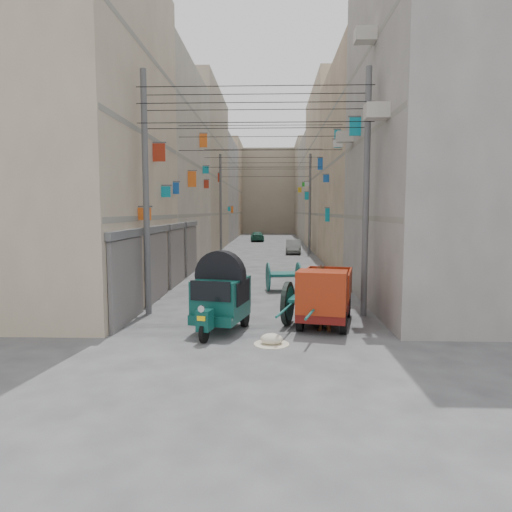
{
  "coord_description": "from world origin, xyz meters",
  "views": [
    {
      "loc": [
        0.55,
        -8.99,
        3.45
      ],
      "look_at": [
        0.01,
        6.5,
        1.92
      ],
      "focal_mm": 32.0,
      "sensor_mm": 36.0,
      "label": 1
    }
  ],
  "objects_px": {
    "distant_car_white": "(229,263)",
    "distant_car_grey": "(293,247)",
    "tonga_cart": "(308,304)",
    "auto_rickshaw": "(221,295)",
    "feed_sack": "(272,339)",
    "distant_car_green": "(257,236)",
    "second_cart": "(283,276)",
    "horse": "(325,297)",
    "mini_truck": "(324,299)"
  },
  "relations": [
    {
      "from": "distant_car_green",
      "to": "auto_rickshaw",
      "type": "bearing_deg",
      "value": 86.92
    },
    {
      "from": "mini_truck",
      "to": "horse",
      "type": "distance_m",
      "value": 0.09
    },
    {
      "from": "second_cart",
      "to": "horse",
      "type": "height_order",
      "value": "horse"
    },
    {
      "from": "second_cart",
      "to": "distant_car_white",
      "type": "xyz_separation_m",
      "value": [
        -2.9,
        5.9,
        -0.11
      ]
    },
    {
      "from": "mini_truck",
      "to": "second_cart",
      "type": "distance_m",
      "value": 6.27
    },
    {
      "from": "auto_rickshaw",
      "to": "feed_sack",
      "type": "bearing_deg",
      "value": -28.77
    },
    {
      "from": "distant_car_white",
      "to": "distant_car_green",
      "type": "height_order",
      "value": "distant_car_white"
    },
    {
      "from": "auto_rickshaw",
      "to": "horse",
      "type": "bearing_deg",
      "value": 24.93
    },
    {
      "from": "tonga_cart",
      "to": "horse",
      "type": "relative_size",
      "value": 1.5
    },
    {
      "from": "tonga_cart",
      "to": "feed_sack",
      "type": "height_order",
      "value": "tonga_cart"
    },
    {
      "from": "distant_car_grey",
      "to": "distant_car_white",
      "type": "bearing_deg",
      "value": -106.84
    },
    {
      "from": "distant_car_white",
      "to": "distant_car_green",
      "type": "relative_size",
      "value": 0.86
    },
    {
      "from": "horse",
      "to": "feed_sack",
      "type": "bearing_deg",
      "value": 37.9
    },
    {
      "from": "mini_truck",
      "to": "feed_sack",
      "type": "bearing_deg",
      "value": -117.56
    },
    {
      "from": "feed_sack",
      "to": "distant_car_green",
      "type": "height_order",
      "value": "distant_car_green"
    },
    {
      "from": "mini_truck",
      "to": "distant_car_white",
      "type": "bearing_deg",
      "value": 120.48
    },
    {
      "from": "distant_car_grey",
      "to": "tonga_cart",
      "type": "bearing_deg",
      "value": -88.83
    },
    {
      "from": "mini_truck",
      "to": "distant_car_green",
      "type": "bearing_deg",
      "value": 107.05
    },
    {
      "from": "horse",
      "to": "distant_car_green",
      "type": "relative_size",
      "value": 0.55
    },
    {
      "from": "second_cart",
      "to": "feed_sack",
      "type": "xyz_separation_m",
      "value": [
        -0.5,
        -8.06,
        -0.52
      ]
    },
    {
      "from": "mini_truck",
      "to": "distant_car_white",
      "type": "relative_size",
      "value": 1.05
    },
    {
      "from": "horse",
      "to": "distant_car_green",
      "type": "distance_m",
      "value": 38.96
    },
    {
      "from": "tonga_cart",
      "to": "distant_car_green",
      "type": "xyz_separation_m",
      "value": [
        -2.76,
        38.86,
        -0.15
      ]
    },
    {
      "from": "auto_rickshaw",
      "to": "distant_car_grey",
      "type": "xyz_separation_m",
      "value": [
        3.23,
        24.27,
        -0.48
      ]
    },
    {
      "from": "tonga_cart",
      "to": "second_cart",
      "type": "distance_m",
      "value": 6.17
    },
    {
      "from": "feed_sack",
      "to": "distant_car_white",
      "type": "xyz_separation_m",
      "value": [
        -2.4,
        13.96,
        0.41
      ]
    },
    {
      "from": "tonga_cart",
      "to": "second_cart",
      "type": "relative_size",
      "value": 2.0
    },
    {
      "from": "horse",
      "to": "distant_car_white",
      "type": "bearing_deg",
      "value": -84.3
    },
    {
      "from": "distant_car_white",
      "to": "distant_car_green",
      "type": "distance_m",
      "value": 26.84
    },
    {
      "from": "auto_rickshaw",
      "to": "tonga_cart",
      "type": "bearing_deg",
      "value": 26.36
    },
    {
      "from": "auto_rickshaw",
      "to": "distant_car_green",
      "type": "relative_size",
      "value": 0.7
    },
    {
      "from": "auto_rickshaw",
      "to": "second_cart",
      "type": "height_order",
      "value": "auto_rickshaw"
    },
    {
      "from": "second_cart",
      "to": "feed_sack",
      "type": "distance_m",
      "value": 8.09
    },
    {
      "from": "distant_car_grey",
      "to": "distant_car_green",
      "type": "relative_size",
      "value": 0.91
    },
    {
      "from": "distant_car_white",
      "to": "distant_car_grey",
      "type": "bearing_deg",
      "value": -123.63
    },
    {
      "from": "tonga_cart",
      "to": "distant_car_white",
      "type": "height_order",
      "value": "tonga_cart"
    },
    {
      "from": "feed_sack",
      "to": "distant_car_green",
      "type": "relative_size",
      "value": 0.15
    },
    {
      "from": "feed_sack",
      "to": "distant_car_white",
      "type": "distance_m",
      "value": 14.17
    },
    {
      "from": "horse",
      "to": "distant_car_grey",
      "type": "height_order",
      "value": "horse"
    },
    {
      "from": "mini_truck",
      "to": "distant_car_green",
      "type": "relative_size",
      "value": 0.9
    },
    {
      "from": "tonga_cart",
      "to": "distant_car_green",
      "type": "height_order",
      "value": "tonga_cart"
    },
    {
      "from": "horse",
      "to": "distant_car_green",
      "type": "xyz_separation_m",
      "value": [
        -3.29,
        38.82,
        -0.33
      ]
    },
    {
      "from": "second_cart",
      "to": "distant_car_grey",
      "type": "bearing_deg",
      "value": 77.72
    },
    {
      "from": "tonga_cart",
      "to": "distant_car_green",
      "type": "distance_m",
      "value": 38.96
    },
    {
      "from": "distant_car_grey",
      "to": "feed_sack",
      "type": "bearing_deg",
      "value": -91.1
    },
    {
      "from": "mini_truck",
      "to": "distant_car_green",
      "type": "distance_m",
      "value": 39.04
    },
    {
      "from": "distant_car_white",
      "to": "distant_car_green",
      "type": "xyz_separation_m",
      "value": [
        0.72,
        26.83,
        -0.01
      ]
    },
    {
      "from": "distant_car_green",
      "to": "feed_sack",
      "type": "bearing_deg",
      "value": 88.98
    },
    {
      "from": "tonga_cart",
      "to": "auto_rickshaw",
      "type": "bearing_deg",
      "value": -151.69
    },
    {
      "from": "mini_truck",
      "to": "distant_car_green",
      "type": "xyz_separation_m",
      "value": [
        -3.25,
        38.9,
        -0.31
      ]
    }
  ]
}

